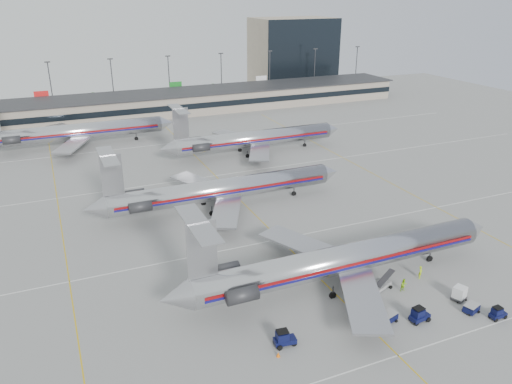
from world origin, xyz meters
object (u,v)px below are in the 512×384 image
jet_foreground (338,260)px  uld_container (459,293)px  jet_second_row (218,189)px  belt_loader (381,285)px  tug_center (419,315)px

jet_foreground → uld_container: size_ratio=22.67×
jet_foreground → jet_second_row: bearing=101.7°
jet_second_row → belt_loader: (10.57, -31.63, -2.91)m
jet_second_row → jet_foreground: bearing=-78.3°
jet_second_row → tug_center: size_ratio=18.63×
uld_container → jet_foreground: bearing=122.2°
uld_container → tug_center: bearing=170.3°
uld_container → belt_loader: bearing=120.5°
tug_center → uld_container: bearing=4.5°
tug_center → jet_second_row: bearing=97.9°
jet_foreground → belt_loader: jet_foreground is taller
uld_container → belt_loader: 9.15m
jet_second_row → belt_loader: jet_second_row is taller
tug_center → uld_container: tug_center is taller
jet_second_row → belt_loader: 33.47m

